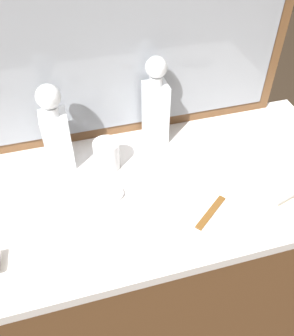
% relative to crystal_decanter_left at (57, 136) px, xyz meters
% --- Properties ---
extents(ground_plane, '(6.00, 6.00, 0.00)m').
position_rel_crystal_decanter_left_xyz_m(ground_plane, '(0.24, -0.17, -1.03)').
color(ground_plane, '#2D2319').
extents(dresser, '(1.31, 0.60, 0.91)m').
position_rel_crystal_decanter_left_xyz_m(dresser, '(0.24, -0.17, -0.57)').
color(dresser, brown).
rests_on(dresser, ground_plane).
extents(dresser_mirror, '(1.10, 0.03, 0.56)m').
position_rel_crystal_decanter_left_xyz_m(dresser_mirror, '(0.24, 0.11, 0.17)').
color(dresser_mirror, brown).
rests_on(dresser_mirror, dresser).
extents(crystal_decanter_left, '(0.08, 0.08, 0.29)m').
position_rel_crystal_decanter_left_xyz_m(crystal_decanter_left, '(0.00, 0.00, 0.00)').
color(crystal_decanter_left, white).
rests_on(crystal_decanter_left, dresser).
extents(crystal_decanter_far_right, '(0.07, 0.07, 0.31)m').
position_rel_crystal_decanter_left_xyz_m(crystal_decanter_far_right, '(0.32, 0.04, 0.01)').
color(crystal_decanter_far_right, white).
rests_on(crystal_decanter_far_right, dresser).
extents(crystal_tumbler_left, '(0.08, 0.08, 0.10)m').
position_rel_crystal_decanter_left_xyz_m(crystal_tumbler_left, '(0.14, -0.05, -0.07)').
color(crystal_tumbler_left, white).
rests_on(crystal_tumbler_left, dresser).
extents(silver_brush_far_right, '(0.15, 0.10, 0.02)m').
position_rel_crystal_decanter_left_xyz_m(silver_brush_far_right, '(0.63, -0.31, -0.10)').
color(silver_brush_far_right, '#B7A88C').
rests_on(silver_brush_far_right, dresser).
extents(porcelain_dish, '(0.06, 0.06, 0.01)m').
position_rel_crystal_decanter_left_xyz_m(porcelain_dish, '(0.13, -0.18, -0.11)').
color(porcelain_dish, silver).
rests_on(porcelain_dish, dresser).
extents(tortoiseshell_comb, '(0.12, 0.10, 0.01)m').
position_rel_crystal_decanter_left_xyz_m(tortoiseshell_comb, '(0.38, -0.32, -0.11)').
color(tortoiseshell_comb, brown).
rests_on(tortoiseshell_comb, dresser).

